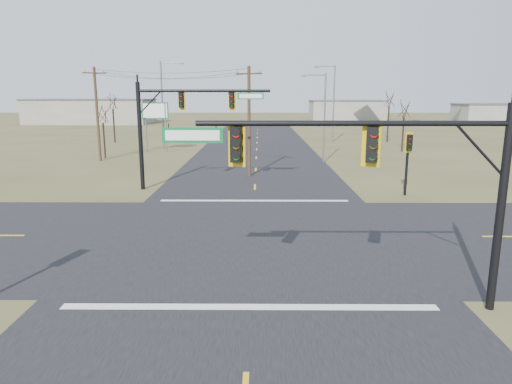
% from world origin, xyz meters
% --- Properties ---
extents(ground, '(320.00, 320.00, 0.00)m').
position_xyz_m(ground, '(0.00, 0.00, 0.00)').
color(ground, brown).
rests_on(ground, ground).
extents(road_ew, '(160.00, 14.00, 0.02)m').
position_xyz_m(road_ew, '(0.00, 0.00, 0.01)').
color(road_ew, black).
rests_on(road_ew, ground).
extents(road_ns, '(14.00, 160.00, 0.02)m').
position_xyz_m(road_ns, '(0.00, 0.00, 0.01)').
color(road_ns, black).
rests_on(road_ns, ground).
extents(stop_bar_near, '(12.00, 0.40, 0.01)m').
position_xyz_m(stop_bar_near, '(0.00, -7.50, 0.03)').
color(stop_bar_near, silver).
rests_on(stop_bar_near, road_ns).
extents(stop_bar_far, '(12.00, 0.40, 0.01)m').
position_xyz_m(stop_bar_far, '(0.00, 7.50, 0.03)').
color(stop_bar_far, silver).
rests_on(stop_bar_far, road_ns).
extents(mast_arm_near, '(10.33, 0.58, 6.44)m').
position_xyz_m(mast_arm_near, '(3.71, -7.50, 4.71)').
color(mast_arm_near, black).
rests_on(mast_arm_near, ground).
extents(mast_arm_far, '(9.31, 0.58, 7.54)m').
position_xyz_m(mast_arm_far, '(-5.22, 11.24, 5.42)').
color(mast_arm_far, black).
rests_on(mast_arm_far, ground).
extents(pedestal_signal_ne, '(0.66, 0.57, 4.29)m').
position_xyz_m(pedestal_signal_ne, '(10.20, 9.18, 3.15)').
color(pedestal_signal_ne, black).
rests_on(pedestal_signal_ne, ground).
extents(utility_pole_near, '(2.11, 0.81, 8.93)m').
position_xyz_m(utility_pole_near, '(-0.52, 16.61, 4.66)').
color(utility_pole_near, '#4B3320').
rests_on(utility_pole_near, ground).
extents(utility_pole_far, '(2.17, 1.00, 9.42)m').
position_xyz_m(utility_pole_far, '(-16.17, 25.88, 4.90)').
color(utility_pole_far, '#4B3320').
rests_on(utility_pole_far, ground).
extents(highway_sign, '(3.12, 0.17, 5.84)m').
position_xyz_m(highway_sign, '(-11.91, 33.26, 4.15)').
color(highway_sign, slate).
rests_on(highway_sign, ground).
extents(streetlight_a, '(2.43, 0.22, 8.77)m').
position_xyz_m(streetlight_a, '(6.57, 24.60, 4.92)').
color(streetlight_a, slate).
rests_on(streetlight_a, ground).
extents(streetlight_b, '(3.04, 0.40, 10.86)m').
position_xyz_m(streetlight_b, '(10.81, 45.97, 6.10)').
color(streetlight_b, slate).
rests_on(streetlight_b, ground).
extents(streetlight_c, '(2.99, 0.34, 10.73)m').
position_xyz_m(streetlight_c, '(-11.43, 36.24, 6.03)').
color(streetlight_c, slate).
rests_on(streetlight_c, ground).
extents(bare_tree_a, '(2.89, 2.89, 5.95)m').
position_xyz_m(bare_tree_a, '(-16.28, 27.75, 4.71)').
color(bare_tree_a, black).
rests_on(bare_tree_a, ground).
extents(bare_tree_b, '(3.43, 3.43, 7.31)m').
position_xyz_m(bare_tree_b, '(-20.45, 44.53, 5.85)').
color(bare_tree_b, black).
rests_on(bare_tree_b, ground).
extents(bare_tree_c, '(3.02, 3.02, 6.51)m').
position_xyz_m(bare_tree_c, '(17.50, 33.84, 5.10)').
color(bare_tree_c, black).
rests_on(bare_tree_c, ground).
extents(bare_tree_d, '(3.19, 3.19, 7.62)m').
position_xyz_m(bare_tree_d, '(18.99, 45.75, 6.13)').
color(bare_tree_d, black).
rests_on(bare_tree_d, ground).
extents(warehouse_left, '(28.00, 14.00, 5.50)m').
position_xyz_m(warehouse_left, '(-40.00, 90.00, 2.75)').
color(warehouse_left, '#9D988B').
rests_on(warehouse_left, ground).
extents(warehouse_mid, '(20.00, 12.00, 5.00)m').
position_xyz_m(warehouse_mid, '(25.00, 110.00, 2.50)').
color(warehouse_mid, '#9D988B').
rests_on(warehouse_mid, ground).
extents(warehouse_right, '(18.00, 10.00, 4.50)m').
position_xyz_m(warehouse_right, '(55.00, 85.00, 2.25)').
color(warehouse_right, '#9D988B').
rests_on(warehouse_right, ground).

